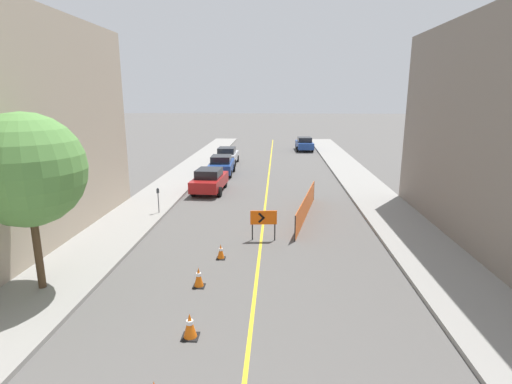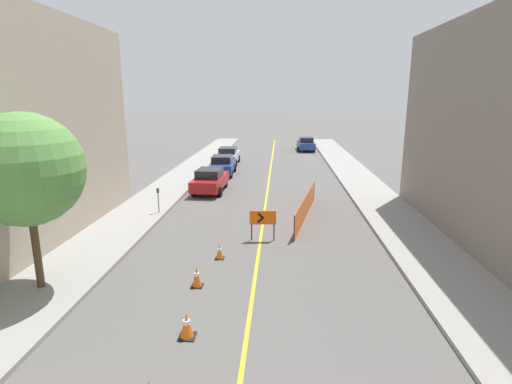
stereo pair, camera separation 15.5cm
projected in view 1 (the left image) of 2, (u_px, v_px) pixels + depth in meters
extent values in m
cube|color=gold|center=(268.00, 182.00, 29.78)|extent=(0.12, 59.39, 0.01)
cube|color=gray|center=(177.00, 180.00, 30.12)|extent=(3.06, 59.39, 0.15)
cube|color=gray|center=(361.00, 182.00, 29.40)|extent=(3.06, 59.39, 0.15)
cube|color=black|center=(190.00, 337.00, 10.68)|extent=(0.45, 0.45, 0.03)
cone|color=orange|center=(190.00, 325.00, 10.59)|extent=(0.36, 0.36, 0.68)
cylinder|color=white|center=(190.00, 322.00, 10.57)|extent=(0.19, 0.19, 0.11)
cube|color=black|center=(199.00, 286.00, 13.52)|extent=(0.40, 0.40, 0.03)
cone|color=orange|center=(199.00, 277.00, 13.43)|extent=(0.32, 0.32, 0.67)
cylinder|color=white|center=(199.00, 274.00, 13.42)|extent=(0.17, 0.17, 0.11)
cube|color=black|center=(221.00, 258.00, 15.84)|extent=(0.35, 0.35, 0.03)
cone|color=orange|center=(221.00, 251.00, 15.77)|extent=(0.28, 0.28, 0.58)
cylinder|color=white|center=(221.00, 249.00, 15.75)|extent=(0.15, 0.15, 0.09)
cube|color=#EF560C|center=(264.00, 218.00, 17.63)|extent=(1.18, 0.15, 0.62)
cube|color=black|center=(262.00, 216.00, 17.57)|extent=(0.31, 0.04, 0.31)
cube|color=black|center=(262.00, 220.00, 17.62)|extent=(0.31, 0.04, 0.31)
cylinder|color=black|center=(252.00, 232.00, 17.82)|extent=(0.06, 0.06, 0.74)
cylinder|color=black|center=(275.00, 232.00, 17.77)|extent=(0.06, 0.06, 0.74)
cube|color=#EF560C|center=(306.00, 206.00, 21.09)|extent=(1.49, 7.42, 1.20)
cylinder|color=#262626|center=(295.00, 229.00, 17.53)|extent=(0.05, 0.05, 1.20)
cylinder|color=#262626|center=(314.00, 190.00, 24.64)|extent=(0.05, 0.05, 1.20)
cube|color=maroon|center=(210.00, 182.00, 26.75)|extent=(2.03, 4.39, 0.72)
cube|color=black|center=(209.00, 173.00, 26.39)|extent=(1.63, 2.01, 0.55)
cylinder|color=black|center=(201.00, 183.00, 28.17)|extent=(0.25, 0.65, 0.64)
cylinder|color=black|center=(225.00, 183.00, 28.09)|extent=(0.25, 0.65, 0.64)
cylinder|color=black|center=(193.00, 191.00, 25.59)|extent=(0.25, 0.65, 0.64)
cylinder|color=black|center=(220.00, 192.00, 25.50)|extent=(0.25, 0.65, 0.64)
cube|color=navy|center=(222.00, 166.00, 32.59)|extent=(1.94, 4.36, 0.72)
cube|color=black|center=(221.00, 159.00, 32.24)|extent=(1.59, 1.99, 0.55)
cylinder|color=black|center=(214.00, 168.00, 34.02)|extent=(0.24, 0.65, 0.64)
cylinder|color=black|center=(234.00, 168.00, 33.93)|extent=(0.24, 0.65, 0.64)
cylinder|color=black|center=(209.00, 174.00, 31.43)|extent=(0.24, 0.65, 0.64)
cylinder|color=black|center=(230.00, 174.00, 31.34)|extent=(0.24, 0.65, 0.64)
cube|color=#B7B7BC|center=(227.00, 157.00, 37.71)|extent=(1.80, 4.30, 0.72)
cube|color=black|center=(227.00, 150.00, 37.36)|extent=(1.53, 1.94, 0.55)
cylinder|color=black|center=(220.00, 158.00, 39.14)|extent=(0.22, 0.64, 0.64)
cylinder|color=black|center=(238.00, 158.00, 39.05)|extent=(0.22, 0.64, 0.64)
cylinder|color=black|center=(216.00, 163.00, 36.55)|extent=(0.22, 0.64, 0.64)
cylinder|color=black|center=(235.00, 163.00, 36.46)|extent=(0.22, 0.64, 0.64)
cube|color=navy|center=(304.00, 145.00, 46.96)|extent=(1.98, 4.37, 0.72)
cube|color=black|center=(305.00, 140.00, 46.60)|extent=(1.61, 2.00, 0.55)
cylinder|color=black|center=(296.00, 146.00, 48.38)|extent=(0.25, 0.65, 0.64)
cylinder|color=black|center=(311.00, 146.00, 48.29)|extent=(0.25, 0.65, 0.64)
cylinder|color=black|center=(297.00, 149.00, 45.79)|extent=(0.25, 0.65, 0.64)
cylinder|color=black|center=(312.00, 149.00, 45.71)|extent=(0.25, 0.65, 0.64)
cylinder|color=#4C4C51|center=(158.00, 203.00, 21.42)|extent=(0.05, 0.05, 1.09)
cube|color=#33383D|center=(158.00, 191.00, 21.26)|extent=(0.12, 0.10, 0.22)
sphere|color=#33383D|center=(158.00, 189.00, 21.24)|extent=(0.11, 0.11, 0.11)
cylinder|color=#4C3823|center=(38.00, 250.00, 12.85)|extent=(0.24, 0.24, 2.60)
sphere|color=#568E42|center=(27.00, 170.00, 12.24)|extent=(3.54, 3.54, 3.54)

